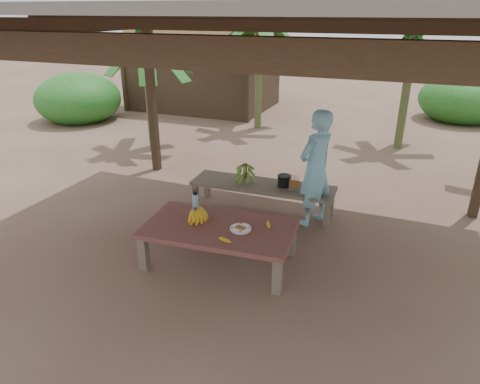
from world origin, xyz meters
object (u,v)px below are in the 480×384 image
at_px(plate, 241,229).
at_px(bench, 263,188).
at_px(ripe_banana_bunch, 195,213).
at_px(work_table, 219,231).
at_px(water_flask, 196,202).
at_px(cooking_pot, 284,181).
at_px(woman, 315,169).

bearing_deg(plate, bench, 99.58).
bearing_deg(ripe_banana_bunch, work_table, -7.77).
xyz_separation_m(work_table, ripe_banana_bunch, (-0.34, 0.05, 0.15)).
xyz_separation_m(ripe_banana_bunch, water_flask, (-0.12, 0.23, 0.04)).
relative_size(ripe_banana_bunch, water_flask, 0.96).
height_order(work_table, ripe_banana_bunch, ripe_banana_bunch).
height_order(bench, plate, plate).
xyz_separation_m(work_table, bench, (0.01, 1.59, -0.04)).
bearing_deg(ripe_banana_bunch, cooking_pot, 66.88).
distance_m(plate, cooking_pot, 1.63).
bearing_deg(plate, ripe_banana_bunch, 176.12).
relative_size(work_table, ripe_banana_bunch, 6.33).
height_order(work_table, bench, work_table).
bearing_deg(woman, plate, 7.47).
bearing_deg(water_flask, ripe_banana_bunch, -63.17).
relative_size(work_table, bench, 0.84).
bearing_deg(bench, ripe_banana_bunch, -105.42).
height_order(work_table, woman, woman).
bearing_deg(plate, work_table, -179.03).
distance_m(plate, woman, 1.62).
xyz_separation_m(bench, plate, (0.27, -1.58, 0.12)).
bearing_deg(work_table, cooking_pot, 73.63).
relative_size(plate, woman, 0.15).
distance_m(work_table, cooking_pot, 1.67).
bearing_deg(water_flask, bench, 70.43).
xyz_separation_m(ripe_banana_bunch, plate, (0.62, -0.04, -0.07)).
bearing_deg(work_table, woman, 56.54).
xyz_separation_m(bench, cooking_pot, (0.33, 0.04, 0.14)).
relative_size(work_table, cooking_pot, 9.49).
height_order(work_table, cooking_pot, cooking_pot).
bearing_deg(ripe_banana_bunch, water_flask, 116.83).
bearing_deg(bench, work_table, -92.92).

